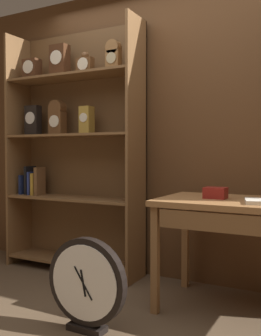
% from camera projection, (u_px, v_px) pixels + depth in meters
% --- Properties ---
extents(back_wood_panel, '(4.80, 0.05, 2.60)m').
position_uv_depth(back_wood_panel, '(171.00, 130.00, 3.39)').
color(back_wood_panel, brown).
rests_on(back_wood_panel, ground).
extents(bookshelf, '(1.36, 0.35, 2.26)m').
position_uv_depth(bookshelf, '(72.00, 145.00, 3.67)').
color(bookshelf, brown).
rests_on(bookshelf, ground).
extents(workbench, '(1.35, 0.70, 0.78)m').
position_uv_depth(workbench, '(258.00, 214.00, 2.59)').
color(workbench, '#9E6B3D').
rests_on(workbench, ground).
extents(toolbox_small, '(0.15, 0.12, 0.08)m').
position_uv_depth(toolbox_small, '(215.00, 193.00, 2.75)').
color(toolbox_small, maroon).
rests_on(toolbox_small, workbench).
extents(open_repair_manual, '(0.21, 0.25, 0.02)m').
position_uv_depth(open_repair_manual, '(258.00, 201.00, 2.49)').
color(open_repair_manual, silver).
rests_on(open_repair_manual, workbench).
extents(round_clock_large, '(0.54, 0.11, 0.58)m').
position_uv_depth(round_clock_large, '(87.00, 284.00, 2.39)').
color(round_clock_large, black).
rests_on(round_clock_large, ground).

